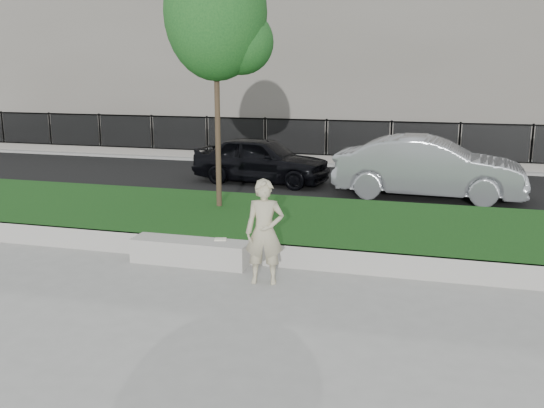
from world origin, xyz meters
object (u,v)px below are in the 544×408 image
(stone_bench, at_px, (190,252))
(man, at_px, (265,232))
(car_dark, at_px, (261,160))
(car_silver, at_px, (429,168))
(young_tree, at_px, (220,18))
(book, at_px, (221,239))

(stone_bench, distance_m, man, 1.74)
(car_dark, xyz_separation_m, car_silver, (4.75, -0.81, 0.11))
(young_tree, bearing_deg, man, -60.15)
(book, relative_size, young_tree, 0.04)
(stone_bench, relative_size, man, 1.24)
(car_dark, bearing_deg, young_tree, -167.34)
(book, height_order, young_tree, young_tree)
(car_silver, bearing_deg, young_tree, 134.01)
(book, distance_m, car_silver, 7.24)
(man, distance_m, young_tree, 5.22)
(man, relative_size, young_tree, 0.31)
(stone_bench, bearing_deg, car_dark, 96.81)
(stone_bench, relative_size, car_silver, 0.44)
(car_dark, distance_m, car_silver, 4.82)
(stone_bench, bearing_deg, young_tree, 98.14)
(car_dark, bearing_deg, book, -162.41)
(stone_bench, bearing_deg, man, -20.46)
(stone_bench, bearing_deg, book, 16.20)
(stone_bench, relative_size, young_tree, 0.38)
(book, height_order, car_silver, car_silver)
(young_tree, bearing_deg, car_dark, 95.99)
(stone_bench, height_order, man, man)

